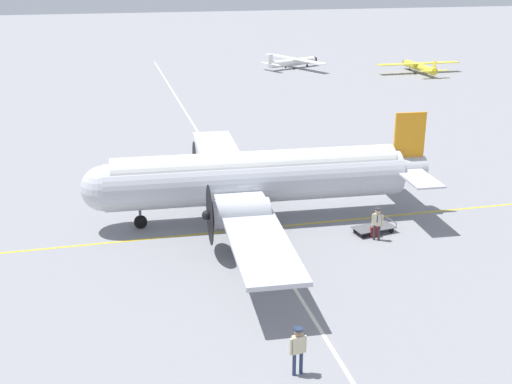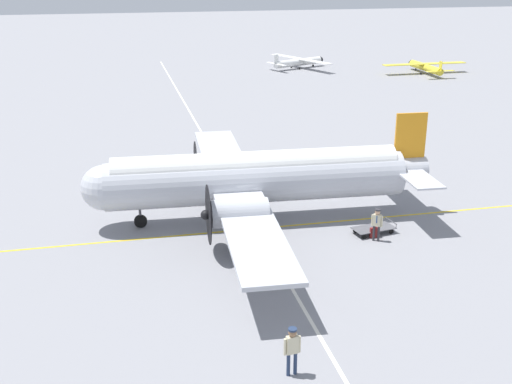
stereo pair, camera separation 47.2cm
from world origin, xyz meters
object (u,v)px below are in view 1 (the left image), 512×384
(airliner_main, at_px, (249,178))
(passenger_boarding, at_px, (377,220))
(crew_foreground, at_px, (298,346))
(light_aircraft_distant, at_px, (294,62))
(light_aircraft_taxiing, at_px, (419,66))
(suitcase_near_door, at_px, (375,232))
(baggage_cart, at_px, (374,228))

(airliner_main, distance_m, passenger_boarding, 7.24)
(crew_foreground, bearing_deg, passenger_boarding, 47.13)
(passenger_boarding, relative_size, light_aircraft_distant, 0.16)
(light_aircraft_distant, bearing_deg, passenger_boarding, -126.50)
(airliner_main, xyz_separation_m, passenger_boarding, (5.78, -4.13, -1.41))
(light_aircraft_taxiing, bearing_deg, crew_foreground, 148.59)
(crew_foreground, distance_m, passenger_boarding, 12.30)
(suitcase_near_door, height_order, light_aircraft_distant, light_aircraft_distant)
(light_aircraft_distant, bearing_deg, suitcase_near_door, -126.51)
(airliner_main, xyz_separation_m, baggage_cart, (6.05, -3.19, -2.23))
(suitcase_near_door, xyz_separation_m, baggage_cart, (0.19, 0.54, -0.00))
(passenger_boarding, xyz_separation_m, baggage_cart, (0.27, 0.94, -0.82))
(baggage_cart, height_order, light_aircraft_taxiing, light_aircraft_taxiing)
(baggage_cart, bearing_deg, passenger_boarding, 64.00)
(light_aircraft_distant, bearing_deg, crew_foreground, -130.79)
(passenger_boarding, xyz_separation_m, light_aircraft_distant, (11.88, 54.11, -0.23))
(passenger_boarding, bearing_deg, baggage_cart, -71.70)
(baggage_cart, height_order, light_aircraft_distant, light_aircraft_distant)
(airliner_main, relative_size, passenger_boarding, 13.27)
(suitcase_near_door, distance_m, light_aircraft_distant, 54.99)
(airliner_main, height_order, suitcase_near_door, airliner_main)
(crew_foreground, relative_size, suitcase_near_door, 3.13)
(light_aircraft_distant, distance_m, light_aircraft_taxiing, 16.09)
(airliner_main, bearing_deg, passenger_boarding, 147.81)
(airliner_main, height_order, light_aircraft_distant, airliner_main)
(crew_foreground, xyz_separation_m, baggage_cart, (7.55, 10.85, -0.89))
(passenger_boarding, height_order, light_aircraft_taxiing, light_aircraft_taxiing)
(passenger_boarding, height_order, baggage_cart, passenger_boarding)
(crew_foreground, bearing_deg, baggage_cart, 48.60)
(light_aircraft_distant, height_order, light_aircraft_taxiing, light_aircraft_distant)
(airliner_main, bearing_deg, baggage_cart, 155.57)
(baggage_cart, bearing_deg, light_aircraft_taxiing, -129.43)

